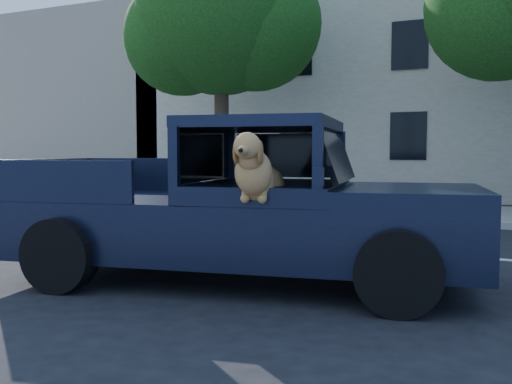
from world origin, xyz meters
TOP-DOWN VIEW (x-y plane):
  - ground at (0.00, 0.00)m, footprint 120.00×120.00m
  - far_sidewalk at (0.00, 9.20)m, footprint 60.00×4.00m
  - lane_stripes at (2.00, 3.40)m, footprint 21.60×0.14m
  - street_tree_left at (-3.97, 9.62)m, footprint 6.00×5.20m
  - building_main at (3.00, 16.50)m, footprint 26.00×6.00m
  - building_left at (-15.00, 16.50)m, footprint 12.00×6.00m
  - pickup_truck at (0.98, 0.45)m, footprint 6.05×3.29m

SIDE VIEW (x-z plane):
  - ground at x=0.00m, z-range 0.00..0.00m
  - lane_stripes at x=2.00m, z-range 0.00..0.01m
  - far_sidewalk at x=0.00m, z-range 0.00..0.15m
  - pickup_truck at x=0.98m, z-range -0.33..1.73m
  - building_left at x=-15.00m, z-range 0.00..8.00m
  - building_main at x=3.00m, z-range 0.00..9.00m
  - street_tree_left at x=-3.97m, z-range 1.41..10.01m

